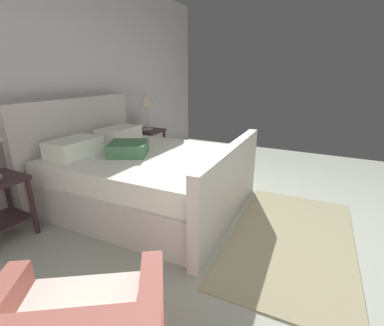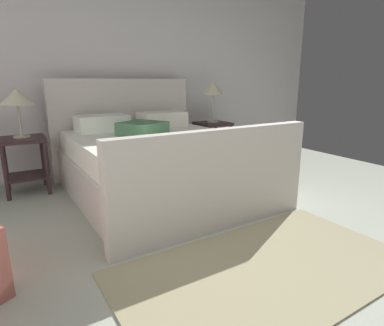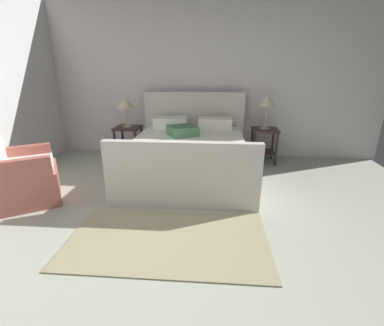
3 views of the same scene
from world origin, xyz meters
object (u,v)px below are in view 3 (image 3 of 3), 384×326
object	(u,v)px
bed	(190,154)
armchair	(20,176)
table_lamp_right	(268,102)
nightstand_left	(128,137)
nightstand_right	(264,140)
table_lamp_left	(126,104)

from	to	relation	value
bed	armchair	size ratio (longest dim) A/B	2.17
table_lamp_right	nightstand_left	distance (m)	2.53
nightstand_right	table_lamp_right	xyz separation A→B (m)	(0.00, 0.00, 0.66)
nightstand_left	armchair	xyz separation A→B (m)	(-0.72, -1.84, -0.06)
nightstand_right	armchair	size ratio (longest dim) A/B	0.60
table_lamp_right	armchair	size ratio (longest dim) A/B	0.57
table_lamp_right	armchair	xyz separation A→B (m)	(-3.17, -1.94, -0.72)
table_lamp_right	bed	bearing A→B (deg)	-146.59
nightstand_left	armchair	size ratio (longest dim) A/B	0.60
table_lamp_right	nightstand_left	world-z (taller)	table_lamp_right
bed	nightstand_left	world-z (taller)	bed
nightstand_right	table_lamp_left	size ratio (longest dim) A/B	1.21
table_lamp_right	nightstand_left	xyz separation A→B (m)	(-2.44, -0.10, -0.66)
armchair	table_lamp_left	bearing A→B (deg)	68.52
table_lamp_left	armchair	distance (m)	2.08
table_lamp_right	table_lamp_left	size ratio (longest dim) A/B	1.17
table_lamp_right	table_lamp_left	world-z (taller)	table_lamp_right
armchair	nightstand_right	bearing A→B (deg)	31.46
table_lamp_left	bed	bearing A→B (deg)	-30.28
table_lamp_right	armchair	distance (m)	3.78
nightstand_right	table_lamp_left	world-z (taller)	table_lamp_left
nightstand_right	table_lamp_left	bearing A→B (deg)	-177.74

